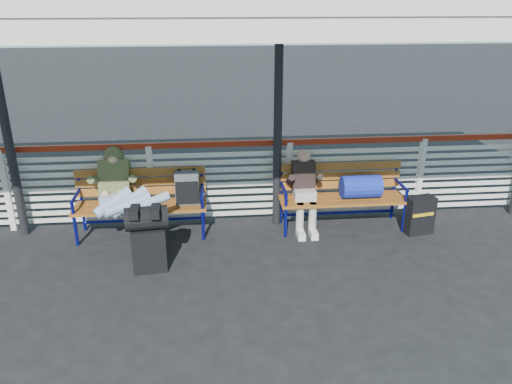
{
  "coord_description": "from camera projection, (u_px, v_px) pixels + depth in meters",
  "views": [
    {
      "loc": [
        0.84,
        -4.92,
        3.15
      ],
      "look_at": [
        1.42,
        1.0,
        0.8
      ],
      "focal_mm": 35.0,
      "sensor_mm": 36.0,
      "label": 1
    }
  ],
  "objects": [
    {
      "name": "ground",
      "position": [
        140.0,
        295.0,
        5.64
      ],
      "size": [
        60.0,
        60.0,
        0.0
      ],
      "primitive_type": "plane",
      "color": "black",
      "rests_on": "ground"
    },
    {
      "name": "fence",
      "position": [
        151.0,
        182.0,
        7.15
      ],
      "size": [
        12.08,
        0.08,
        1.24
      ],
      "color": "silver",
      "rests_on": "ground"
    },
    {
      "name": "canopy",
      "position": [
        125.0,
        7.0,
        5.33
      ],
      "size": [
        12.6,
        3.6,
        3.16
      ],
      "color": "silver",
      "rests_on": "ground"
    },
    {
      "name": "luggage_stack",
      "position": [
        148.0,
        236.0,
        5.99
      ],
      "size": [
        0.53,
        0.34,
        0.84
      ],
      "rotation": [
        0.0,
        0.0,
        0.11
      ],
      "color": "black",
      "rests_on": "ground"
    },
    {
      "name": "bench_left",
      "position": [
        155.0,
        194.0,
        6.9
      ],
      "size": [
        1.8,
        0.56,
        0.92
      ],
      "color": "#99571D",
      "rests_on": "ground"
    },
    {
      "name": "bench_right",
      "position": [
        350.0,
        189.0,
        7.11
      ],
      "size": [
        1.8,
        0.56,
        0.92
      ],
      "color": "#99571D",
      "rests_on": "ground"
    },
    {
      "name": "traveler_man",
      "position": [
        125.0,
        197.0,
        6.5
      ],
      "size": [
        0.94,
        1.63,
        0.77
      ],
      "color": "#99B7CE",
      "rests_on": "ground"
    },
    {
      "name": "companion_person",
      "position": [
        304.0,
        190.0,
        7.04
      ],
      "size": [
        0.32,
        0.66,
        1.15
      ],
      "color": "#AEA99D",
      "rests_on": "ground"
    },
    {
      "name": "suitcase_side",
      "position": [
        419.0,
        215.0,
        7.03
      ],
      "size": [
        0.42,
        0.3,
        0.54
      ],
      "rotation": [
        0.0,
        0.0,
        0.19
      ],
      "color": "black",
      "rests_on": "ground"
    }
  ]
}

